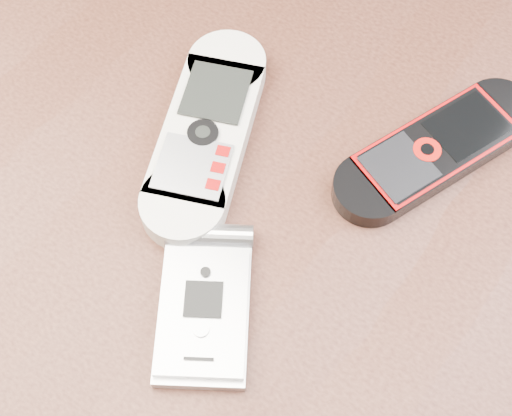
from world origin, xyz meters
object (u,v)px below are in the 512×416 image
at_px(nokia_white, 206,132).
at_px(motorola_razr, 204,308).
at_px(nokia_black_red, 436,149).
at_px(table, 251,270).

relative_size(nokia_white, motorola_razr, 1.61).
distance_m(nokia_black_red, motorola_razr, 0.20).
bearing_deg(nokia_white, nokia_black_red, 8.52).
distance_m(table, nokia_black_red, 0.18).
bearing_deg(nokia_black_red, nokia_white, -127.83).
xyz_separation_m(nokia_black_red, motorola_razr, (-0.06, -0.19, 0.00)).
distance_m(table, nokia_white, 0.13).
bearing_deg(nokia_black_red, motorola_razr, -86.85).
bearing_deg(table, nokia_white, 153.81).
height_order(nokia_white, motorola_razr, nokia_white).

